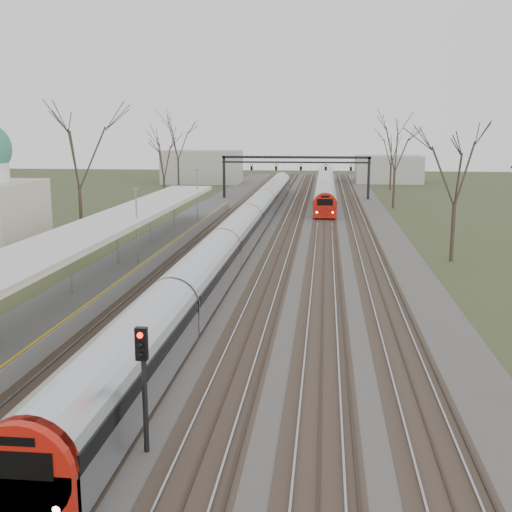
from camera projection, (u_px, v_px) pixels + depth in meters
The scene contains 9 objects.
track_bed at pixel (281, 231), 62.21m from camera, with size 24.00×160.00×0.22m.
platform at pixel (134, 261), 46.05m from camera, with size 3.50×69.00×1.00m, color #9E9B93.
canopy at pixel (112, 222), 40.98m from camera, with size 4.10×50.00×3.11m.
signal_gantry at pixel (296, 164), 90.52m from camera, with size 21.00×0.59×6.08m.
tree_west_far at pixel (77, 150), 55.67m from camera, with size 5.50×5.50×11.33m.
tree_east_far at pixel (457, 164), 46.68m from camera, with size 5.00×5.00×10.30m.
train_near at pixel (248, 221), 58.90m from camera, with size 2.62×90.21×3.05m.
train_far at pixel (325, 184), 98.42m from camera, with size 2.62×60.21×3.05m.
signal_post at pixel (143, 371), 19.02m from camera, with size 0.35×0.45×4.10m.
Camera 1 is at (4.52, -6.40, 9.77)m, focal length 45.00 mm.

